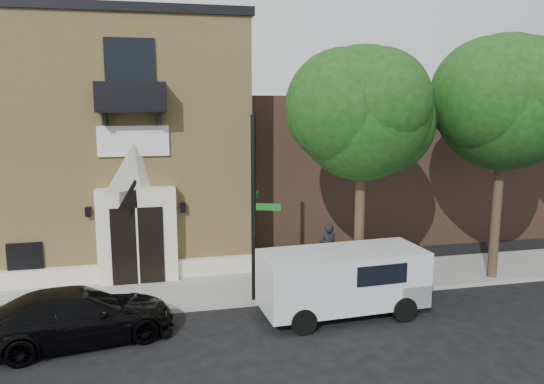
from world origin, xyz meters
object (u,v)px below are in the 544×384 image
(street_sign, at_px, (254,209))
(dumpster, at_px, (394,265))
(fire_hydrant, at_px, (349,276))
(cargo_van, at_px, (348,279))
(pedestrian_near, at_px, (328,249))
(black_sedan, at_px, (78,316))

(street_sign, relative_size, dumpster, 2.86)
(fire_hydrant, xyz_separation_m, dumpster, (1.62, 0.04, 0.24))
(cargo_van, xyz_separation_m, pedestrian_near, (0.47, 3.18, -0.02))
(black_sedan, relative_size, pedestrian_near, 2.65)
(black_sedan, distance_m, street_sign, 5.69)
(street_sign, xyz_separation_m, dumpster, (4.85, 0.42, -2.24))
(black_sedan, height_order, street_sign, street_sign)
(black_sedan, xyz_separation_m, dumpster, (9.82, 1.96, 0.06))
(cargo_van, relative_size, street_sign, 0.86)
(dumpster, xyz_separation_m, pedestrian_near, (-1.88, 1.33, 0.30))
(fire_hydrant, bearing_deg, pedestrian_near, 101.09)
(black_sedan, relative_size, fire_hydrant, 6.36)
(black_sedan, height_order, fire_hydrant, black_sedan)
(street_sign, bearing_deg, fire_hydrant, 27.65)
(pedestrian_near, bearing_deg, fire_hydrant, 99.76)
(cargo_van, bearing_deg, fire_hydrant, 64.43)
(street_sign, bearing_deg, dumpster, 26.00)
(fire_hydrant, distance_m, dumpster, 1.63)
(black_sedan, height_order, pedestrian_near, pedestrian_near)
(dumpster, distance_m, pedestrian_near, 2.33)
(fire_hydrant, relative_size, pedestrian_near, 0.42)
(pedestrian_near, bearing_deg, street_sign, 29.18)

